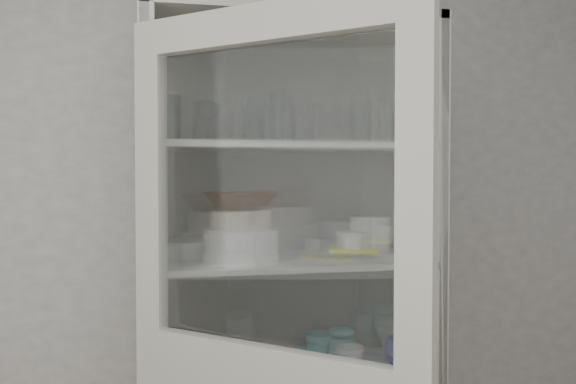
{
  "coord_description": "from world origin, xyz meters",
  "views": [
    {
      "loc": [
        -0.24,
        -0.83,
        1.56
      ],
      "look_at": [
        0.2,
        1.27,
        1.49
      ],
      "focal_mm": 38.0,
      "sensor_mm": 36.0,
      "label": 1
    }
  ],
  "objects_px": {
    "cream_bowl": "(241,219)",
    "plate_stack_back": "(186,248)",
    "goblet_0": "(208,120)",
    "measuring_cups": "(259,376)",
    "grey_bowl_stack": "(370,235)",
    "mug_blue": "(404,353)",
    "teal_jar": "(342,347)",
    "glass_platter": "(354,253)",
    "white_ramekin": "(354,239)",
    "mug_white": "(350,360)",
    "terracotta_bowl": "(241,201)",
    "yellow_trivet": "(354,249)",
    "mug_teal": "(319,347)",
    "goblet_2": "(343,125)",
    "pantry_cabinet": "(285,342)",
    "plate_stack_front": "(241,245)",
    "white_canister": "(177,354)",
    "goblet_3": "(359,125)",
    "goblet_1": "(269,120)"
  },
  "relations": [
    {
      "from": "plate_stack_back",
      "to": "glass_platter",
      "type": "relative_size",
      "value": 0.6
    },
    {
      "from": "plate_stack_back",
      "to": "glass_platter",
      "type": "height_order",
      "value": "plate_stack_back"
    },
    {
      "from": "plate_stack_back",
      "to": "pantry_cabinet",
      "type": "bearing_deg",
      "value": -6.16
    },
    {
      "from": "terracotta_bowl",
      "to": "measuring_cups",
      "type": "distance_m",
      "value": 0.59
    },
    {
      "from": "yellow_trivet",
      "to": "goblet_1",
      "type": "bearing_deg",
      "value": 159.11
    },
    {
      "from": "mug_teal",
      "to": "white_canister",
      "type": "bearing_deg",
      "value": -152.68
    },
    {
      "from": "goblet_0",
      "to": "terracotta_bowl",
      "type": "xyz_separation_m",
      "value": [
        0.1,
        -0.16,
        -0.28
      ]
    },
    {
      "from": "mug_blue",
      "to": "glass_platter",
      "type": "bearing_deg",
      "value": -177.98
    },
    {
      "from": "goblet_2",
      "to": "glass_platter",
      "type": "distance_m",
      "value": 0.48
    },
    {
      "from": "goblet_3",
      "to": "plate_stack_front",
      "type": "distance_m",
      "value": 0.66
    },
    {
      "from": "goblet_3",
      "to": "terracotta_bowl",
      "type": "distance_m",
      "value": 0.58
    },
    {
      "from": "white_ramekin",
      "to": "teal_jar",
      "type": "height_order",
      "value": "white_ramekin"
    },
    {
      "from": "pantry_cabinet",
      "to": "white_canister",
      "type": "height_order",
      "value": "pantry_cabinet"
    },
    {
      "from": "white_canister",
      "to": "grey_bowl_stack",
      "type": "bearing_deg",
      "value": -2.29
    },
    {
      "from": "terracotta_bowl",
      "to": "plate_stack_front",
      "type": "bearing_deg",
      "value": 0.0
    },
    {
      "from": "glass_platter",
      "to": "white_ramekin",
      "type": "bearing_deg",
      "value": 180.0
    },
    {
      "from": "pantry_cabinet",
      "to": "yellow_trivet",
      "type": "height_order",
      "value": "pantry_cabinet"
    },
    {
      "from": "goblet_0",
      "to": "measuring_cups",
      "type": "bearing_deg",
      "value": -49.91
    },
    {
      "from": "terracotta_bowl",
      "to": "grey_bowl_stack",
      "type": "height_order",
      "value": "terracotta_bowl"
    },
    {
      "from": "cream_bowl",
      "to": "plate_stack_back",
      "type": "bearing_deg",
      "value": 134.67
    },
    {
      "from": "mug_white",
      "to": "white_canister",
      "type": "xyz_separation_m",
      "value": [
        -0.59,
        0.13,
        0.02
      ]
    },
    {
      "from": "pantry_cabinet",
      "to": "terracotta_bowl",
      "type": "distance_m",
      "value": 0.57
    },
    {
      "from": "goblet_0",
      "to": "grey_bowl_stack",
      "type": "distance_m",
      "value": 0.72
    },
    {
      "from": "mug_blue",
      "to": "measuring_cups",
      "type": "distance_m",
      "value": 0.53
    },
    {
      "from": "plate_stack_back",
      "to": "terracotta_bowl",
      "type": "bearing_deg",
      "value": -45.33
    },
    {
      "from": "goblet_0",
      "to": "plate_stack_back",
      "type": "distance_m",
      "value": 0.47
    },
    {
      "from": "goblet_2",
      "to": "plate_stack_back",
      "type": "distance_m",
      "value": 0.74
    },
    {
      "from": "goblet_2",
      "to": "goblet_3",
      "type": "height_order",
      "value": "goblet_3"
    },
    {
      "from": "goblet_2",
      "to": "mug_blue",
      "type": "distance_m",
      "value": 0.86
    },
    {
      "from": "cream_bowl",
      "to": "measuring_cups",
      "type": "xyz_separation_m",
      "value": [
        0.06,
        -0.03,
        -0.53
      ]
    },
    {
      "from": "goblet_0",
      "to": "cream_bowl",
      "type": "height_order",
      "value": "goblet_0"
    },
    {
      "from": "goblet_1",
      "to": "plate_stack_back",
      "type": "bearing_deg",
      "value": -179.85
    },
    {
      "from": "mug_blue",
      "to": "white_canister",
      "type": "xyz_separation_m",
      "value": [
        -0.8,
        0.11,
        0.01
      ]
    },
    {
      "from": "yellow_trivet",
      "to": "goblet_0",
      "type": "bearing_deg",
      "value": 170.14
    },
    {
      "from": "pantry_cabinet",
      "to": "cream_bowl",
      "type": "distance_m",
      "value": 0.52
    },
    {
      "from": "plate_stack_back",
      "to": "mug_white",
      "type": "xyz_separation_m",
      "value": [
        0.55,
        -0.19,
        -0.38
      ]
    },
    {
      "from": "yellow_trivet",
      "to": "teal_jar",
      "type": "bearing_deg",
      "value": 133.84
    },
    {
      "from": "terracotta_bowl",
      "to": "mug_teal",
      "type": "distance_m",
      "value": 0.65
    },
    {
      "from": "terracotta_bowl",
      "to": "measuring_cups",
      "type": "bearing_deg",
      "value": -26.53
    },
    {
      "from": "white_ramekin",
      "to": "mug_teal",
      "type": "xyz_separation_m",
      "value": [
        -0.11,
        0.08,
        -0.41
      ]
    },
    {
      "from": "mug_blue",
      "to": "mug_white",
      "type": "relative_size",
      "value": 1.34
    },
    {
      "from": "pantry_cabinet",
      "to": "white_ramekin",
      "type": "distance_m",
      "value": 0.46
    },
    {
      "from": "plate_stack_back",
      "to": "mug_blue",
      "type": "bearing_deg",
      "value": -12.52
    },
    {
      "from": "mug_blue",
      "to": "teal_jar",
      "type": "height_order",
      "value": "teal_jar"
    },
    {
      "from": "plate_stack_back",
      "to": "measuring_cups",
      "type": "height_order",
      "value": "plate_stack_back"
    },
    {
      "from": "pantry_cabinet",
      "to": "plate_stack_back",
      "type": "distance_m",
      "value": 0.5
    },
    {
      "from": "white_ramekin",
      "to": "mug_blue",
      "type": "relative_size",
      "value": 0.96
    },
    {
      "from": "pantry_cabinet",
      "to": "goblet_2",
      "type": "distance_m",
      "value": 0.83
    },
    {
      "from": "white_ramekin",
      "to": "measuring_cups",
      "type": "bearing_deg",
      "value": -165.47
    },
    {
      "from": "plate_stack_back",
      "to": "white_ramekin",
      "type": "height_order",
      "value": "white_ramekin"
    }
  ]
}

